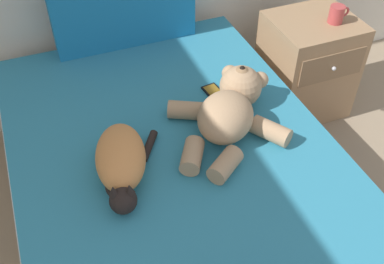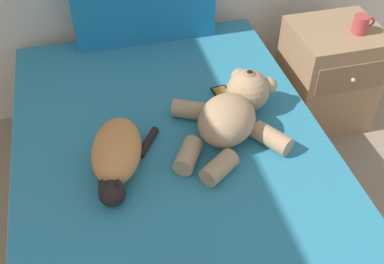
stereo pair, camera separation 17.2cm
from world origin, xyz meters
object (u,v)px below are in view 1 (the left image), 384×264
teddy_bear (230,109)px  mug (337,14)px  nightstand (307,66)px  bed (183,205)px  patterned_cushion (123,4)px  cat (121,161)px  cell_phone (215,94)px

teddy_bear → mug: (0.85, 0.47, 0.03)m
teddy_bear → nightstand: teddy_bear is taller
bed → mug: 1.33m
bed → nightstand: size_ratio=3.48×
patterned_cushion → mug: size_ratio=6.11×
mug → cat: bearing=-156.9°
teddy_bear → nightstand: size_ratio=0.95×
cell_phone → nightstand: (0.73, 0.31, -0.24)m
cat → nightstand: (1.26, 0.63, -0.30)m
cat → cell_phone: size_ratio=2.71×
teddy_bear → cat: bearing=-167.9°
cell_phone → cat: bearing=-149.1°
teddy_bear → cell_phone: bearing=82.0°
patterned_cushion → cat: bearing=-106.7°
patterned_cushion → cat: patterned_cushion is taller
bed → cat: 0.41m
cell_phone → mug: mug is taller
cat → mug: mug is taller
patterned_cushion → nightstand: (0.99, -0.28, -0.45)m
bed → patterned_cushion: (0.04, 0.95, 0.49)m
patterned_cushion → teddy_bear: patterned_cushion is taller
cat → bed: bearing=-7.9°
cat → cell_phone: cat is taller
cat → mug: bearing=23.1°
patterned_cushion → cat: 0.97m
bed → patterned_cushion: patterned_cushion is taller
bed → nightstand: (1.03, 0.66, 0.04)m
patterned_cushion → cell_phone: (0.25, -0.60, -0.21)m
bed → teddy_bear: 0.47m
patterned_cushion → cat: size_ratio=1.74×
bed → mug: bearing=28.5°
cat → mug: size_ratio=3.52×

